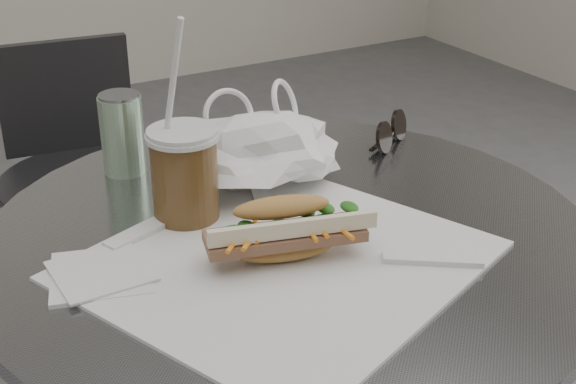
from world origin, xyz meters
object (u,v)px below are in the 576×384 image
chair_far (89,224)px  drink_can (122,134)px  banh_mi (284,230)px  sunglasses (390,133)px  iced_coffee (184,174)px

chair_far → drink_can: drink_can is taller
drink_can → banh_mi: bearing=-77.2°
sunglasses → drink_can: bearing=132.6°
chair_far → banh_mi: bearing=95.0°
chair_far → iced_coffee: iced_coffee is taller
chair_far → banh_mi: size_ratio=3.08×
sunglasses → drink_can: 0.40m
iced_coffee → drink_can: 0.18m
chair_far → banh_mi: (-0.02, -0.97, 0.45)m
iced_coffee → sunglasses: iced_coffee is taller
iced_coffee → drink_can: iced_coffee is taller
iced_coffee → banh_mi: bearing=-69.2°
sunglasses → iced_coffee: bearing=159.2°
banh_mi → iced_coffee: bearing=125.8°
banh_mi → drink_can: bearing=117.8°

